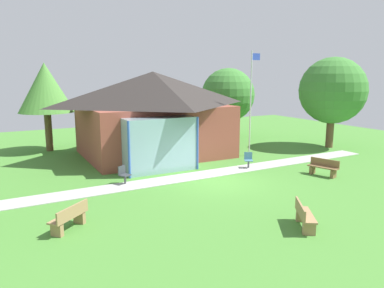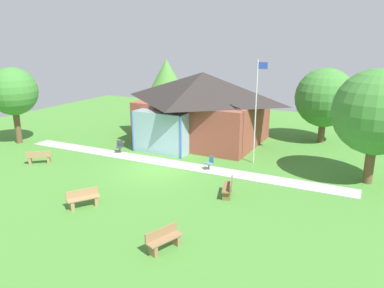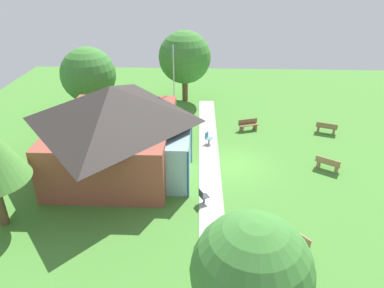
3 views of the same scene
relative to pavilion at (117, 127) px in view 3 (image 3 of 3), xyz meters
name	(u,v)px [view 3 (image 3 of 3)]	position (x,y,z in m)	size (l,w,h in m)	color
ground_plane	(231,164)	(0.48, -6.98, -2.72)	(44.00, 44.00, 0.00)	#478433
pavilion	(117,127)	(0.00, 0.00, 0.00)	(9.43, 8.51, 5.22)	brown
footpath	(209,164)	(0.48, -5.59, -2.70)	(22.39, 1.30, 0.03)	#ADADA8
flagpole	(174,86)	(5.20, -3.00, 0.80)	(0.64, 0.08, 6.44)	silver
bench_front_right	(326,128)	(5.41, -14.26, -2.32)	(0.92, 1.56, 0.84)	olive
bench_mid_right	(248,125)	(5.69, -8.51, -2.32)	(0.89, 1.56, 0.84)	brown
bench_front_center	(328,164)	(0.11, -12.85, -2.32)	(1.19, 1.50, 0.84)	#9E7A51
bench_mid_left	(294,241)	(-6.80, -9.37, -2.32)	(1.42, 1.31, 0.84)	#9E7A51
patio_chair_west	(203,197)	(-3.66, -5.24, -2.30)	(0.60, 0.60, 0.86)	#33383D
patio_chair_lawn_spare	(208,138)	(3.27, -5.49, -2.30)	(0.60, 0.60, 0.86)	teal
tree_west_hedge	(251,272)	(-12.00, -6.67, 1.15)	(3.49, 3.49, 5.64)	brown
tree_behind_pavilion_right	(88,75)	(8.17, 4.05, 0.66)	(4.34, 4.34, 5.56)	brown
tree_east_hedge	(185,57)	(11.82, -3.37, 1.22)	(4.53, 4.53, 6.22)	brown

